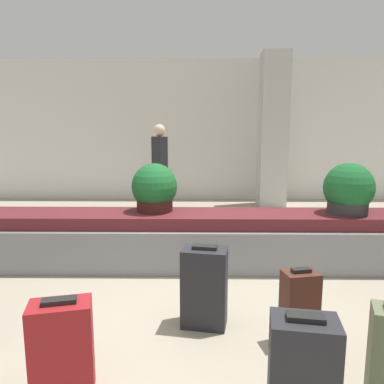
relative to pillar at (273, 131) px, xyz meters
The scene contains 11 objects.
ground_plane 5.42m from the pillar, 108.72° to the right, with size 18.00×18.00×0.00m, color #9E937F.
back_wall 1.82m from the pillar, 155.81° to the left, with size 18.00×0.06×3.20m.
carousel 4.22m from the pillar, 114.46° to the right, with size 8.80×0.81×0.64m.
pillar is the anchor object (origin of this frame).
suitcase_2 5.47m from the pillar, 106.83° to the right, with size 0.40×0.30×0.69m.
suitcase_5 6.54m from the pillar, 112.23° to the right, with size 0.41×0.31×0.63m.
suitcase_6 5.56m from the pillar, 98.75° to the right, with size 0.29×0.23×0.60m.
suitcase_8 6.34m from the pillar, 99.40° to the right, with size 0.41×0.31×0.63m.
potted_plant_1 4.20m from the pillar, 120.71° to the right, with size 0.55×0.55×0.58m.
potted_plant_2 3.73m from the pillar, 87.29° to the right, with size 0.58×0.58×0.60m.
traveler_0 2.48m from the pillar, 167.60° to the right, with size 0.34×0.36×1.73m.
Camera 1 is at (0.06, -3.10, 1.62)m, focal length 35.00 mm.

